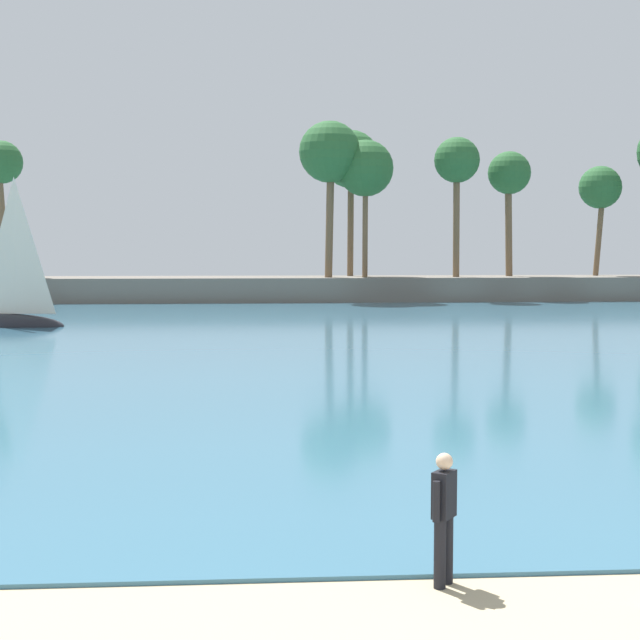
% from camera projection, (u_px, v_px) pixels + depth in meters
% --- Properties ---
extents(sea, '(220.00, 101.30, 0.06)m').
position_uv_depth(sea, '(279.00, 311.00, 63.02)').
color(sea, '#386B84').
rests_on(sea, ground).
extents(palm_headland, '(84.04, 7.21, 13.70)m').
position_uv_depth(palm_headland, '(362.00, 238.00, 73.68)').
color(palm_headland, slate).
rests_on(palm_headland, ground).
extents(person_at_waterline, '(0.36, 0.47, 1.67)m').
position_uv_depth(person_at_waterline, '(444.00, 515.00, 12.36)').
color(person_at_waterline, black).
rests_on(person_at_waterline, ground).
extents(sailboat_near_shore, '(6.70, 3.05, 9.37)m').
position_uv_depth(sailboat_near_shore, '(5.00, 310.00, 50.65)').
color(sailboat_near_shore, black).
rests_on(sailboat_near_shore, sea).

